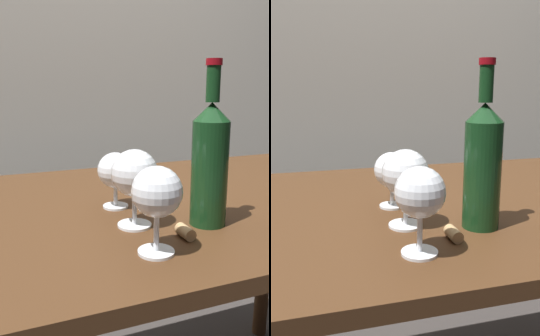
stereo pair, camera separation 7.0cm
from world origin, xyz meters
The scene contains 7 objects.
back_wall centered at (0.00, 0.96, 1.30)m, with size 5.00×0.08×2.60m, color beige.
dining_table centered at (0.00, 0.00, 0.67)m, with size 1.55×0.79×0.76m.
wine_glass_amber centered at (-0.06, -0.27, 0.86)m, with size 0.08×0.08×0.15m.
wine_glass_cabernet centered at (-0.05, -0.14, 0.87)m, with size 0.09×0.09×0.15m.
wine_glass_rose centered at (-0.04, -0.02, 0.85)m, with size 0.08×0.08×0.13m.
wine_bottle centered at (0.09, -0.18, 0.89)m, with size 0.07×0.07×0.32m.
cork centered at (0.02, -0.23, 0.78)m, with size 0.02×0.02×0.04m, color tan.
Camera 2 is at (-0.23, -0.80, 1.03)m, focal length 39.84 mm.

